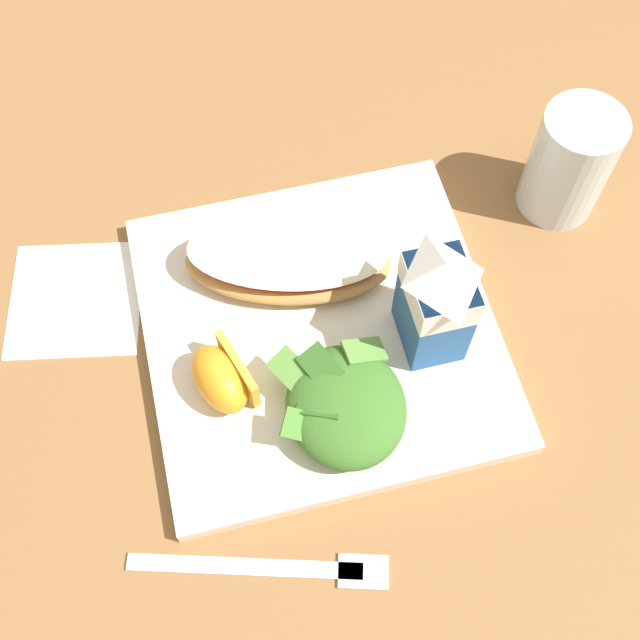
{
  "coord_description": "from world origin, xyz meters",
  "views": [
    {
      "loc": [
        0.28,
        -0.07,
        0.59
      ],
      "look_at": [
        0.0,
        0.0,
        0.03
      ],
      "focal_mm": 44.46,
      "sensor_mm": 36.0,
      "label": 1
    }
  ],
  "objects_px": {
    "cheesy_pizza_bread": "(288,260)",
    "orange_wedge_front": "(222,378)",
    "drinking_clear_cup": "(570,163)",
    "white_plate": "(320,330)",
    "milk_carton": "(437,299)",
    "metal_fork": "(280,568)",
    "green_salad_pile": "(343,406)",
    "paper_napkin": "(75,299)"
  },
  "relations": [
    {
      "from": "milk_carton",
      "to": "metal_fork",
      "type": "height_order",
      "value": "milk_carton"
    },
    {
      "from": "green_salad_pile",
      "to": "drinking_clear_cup",
      "type": "relative_size",
      "value": 0.99
    },
    {
      "from": "green_salad_pile",
      "to": "paper_napkin",
      "type": "bearing_deg",
      "value": -130.17
    },
    {
      "from": "white_plate",
      "to": "paper_napkin",
      "type": "bearing_deg",
      "value": -113.0
    },
    {
      "from": "green_salad_pile",
      "to": "drinking_clear_cup",
      "type": "xyz_separation_m",
      "value": [
        -0.16,
        0.24,
        0.02
      ]
    },
    {
      "from": "white_plate",
      "to": "orange_wedge_front",
      "type": "bearing_deg",
      "value": -67.74
    },
    {
      "from": "green_salad_pile",
      "to": "milk_carton",
      "type": "distance_m",
      "value": 0.11
    },
    {
      "from": "orange_wedge_front",
      "to": "cheesy_pizza_bread",
      "type": "bearing_deg",
      "value": 141.73
    },
    {
      "from": "milk_carton",
      "to": "white_plate",
      "type": "bearing_deg",
      "value": -109.39
    },
    {
      "from": "white_plate",
      "to": "green_salad_pile",
      "type": "bearing_deg",
      "value": -1.5
    },
    {
      "from": "metal_fork",
      "to": "cheesy_pizza_bread",
      "type": "bearing_deg",
      "value": 165.53
    },
    {
      "from": "paper_napkin",
      "to": "metal_fork",
      "type": "distance_m",
      "value": 0.28
    },
    {
      "from": "milk_carton",
      "to": "orange_wedge_front",
      "type": "relative_size",
      "value": 1.61
    },
    {
      "from": "milk_carton",
      "to": "drinking_clear_cup",
      "type": "bearing_deg",
      "value": 125.11
    },
    {
      "from": "green_salad_pile",
      "to": "orange_wedge_front",
      "type": "height_order",
      "value": "green_salad_pile"
    },
    {
      "from": "milk_carton",
      "to": "metal_fork",
      "type": "distance_m",
      "value": 0.23
    },
    {
      "from": "green_salad_pile",
      "to": "metal_fork",
      "type": "relative_size",
      "value": 0.56
    },
    {
      "from": "drinking_clear_cup",
      "to": "white_plate",
      "type": "bearing_deg",
      "value": -71.13
    },
    {
      "from": "white_plate",
      "to": "orange_wedge_front",
      "type": "xyz_separation_m",
      "value": [
        0.03,
        -0.09,
        0.03
      ]
    },
    {
      "from": "paper_napkin",
      "to": "metal_fork",
      "type": "bearing_deg",
      "value": 24.98
    },
    {
      "from": "white_plate",
      "to": "orange_wedge_front",
      "type": "distance_m",
      "value": 0.1
    },
    {
      "from": "white_plate",
      "to": "paper_napkin",
      "type": "relative_size",
      "value": 2.55
    },
    {
      "from": "orange_wedge_front",
      "to": "drinking_clear_cup",
      "type": "bearing_deg",
      "value": 109.77
    },
    {
      "from": "white_plate",
      "to": "paper_napkin",
      "type": "xyz_separation_m",
      "value": [
        -0.08,
        -0.19,
        -0.01
      ]
    },
    {
      "from": "cheesy_pizza_bread",
      "to": "metal_fork",
      "type": "xyz_separation_m",
      "value": [
        0.23,
        -0.06,
        -0.03
      ]
    },
    {
      "from": "green_salad_pile",
      "to": "metal_fork",
      "type": "height_order",
      "value": "green_salad_pile"
    },
    {
      "from": "metal_fork",
      "to": "drinking_clear_cup",
      "type": "relative_size",
      "value": 1.78
    },
    {
      "from": "white_plate",
      "to": "orange_wedge_front",
      "type": "relative_size",
      "value": 4.11
    },
    {
      "from": "green_salad_pile",
      "to": "orange_wedge_front",
      "type": "distance_m",
      "value": 0.09
    },
    {
      "from": "drinking_clear_cup",
      "to": "green_salad_pile",
      "type": "bearing_deg",
      "value": -56.27
    },
    {
      "from": "metal_fork",
      "to": "milk_carton",
      "type": "bearing_deg",
      "value": 133.43
    },
    {
      "from": "orange_wedge_front",
      "to": "drinking_clear_cup",
      "type": "relative_size",
      "value": 0.65
    },
    {
      "from": "cheesy_pizza_bread",
      "to": "orange_wedge_front",
      "type": "distance_m",
      "value": 0.12
    },
    {
      "from": "paper_napkin",
      "to": "drinking_clear_cup",
      "type": "height_order",
      "value": "drinking_clear_cup"
    },
    {
      "from": "cheesy_pizza_bread",
      "to": "white_plate",
      "type": "bearing_deg",
      "value": 13.3
    },
    {
      "from": "metal_fork",
      "to": "drinking_clear_cup",
      "type": "bearing_deg",
      "value": 129.49
    },
    {
      "from": "metal_fork",
      "to": "drinking_clear_cup",
      "type": "xyz_separation_m",
      "value": [
        -0.26,
        0.31,
        0.05
      ]
    },
    {
      "from": "cheesy_pizza_bread",
      "to": "orange_wedge_front",
      "type": "bearing_deg",
      "value": -38.27
    },
    {
      "from": "green_salad_pile",
      "to": "paper_napkin",
      "type": "xyz_separation_m",
      "value": [
        -0.16,
        -0.19,
        -0.03
      ]
    },
    {
      "from": "cheesy_pizza_bread",
      "to": "green_salad_pile",
      "type": "distance_m",
      "value": 0.14
    },
    {
      "from": "milk_carton",
      "to": "drinking_clear_cup",
      "type": "relative_size",
      "value": 1.06
    },
    {
      "from": "milk_carton",
      "to": "orange_wedge_front",
      "type": "bearing_deg",
      "value": -87.9
    }
  ]
}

